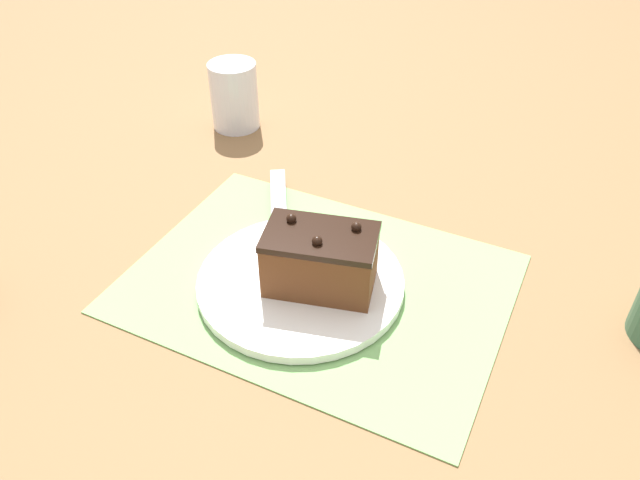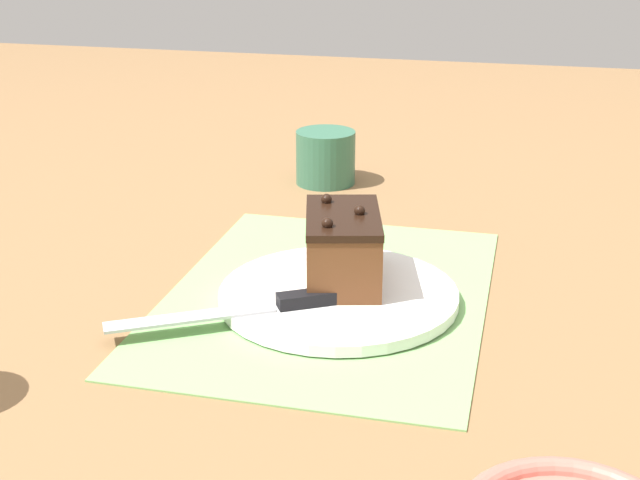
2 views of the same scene
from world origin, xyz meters
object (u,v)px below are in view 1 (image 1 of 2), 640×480
at_px(cake_plate, 301,282).
at_px(chocolate_cake, 320,259).
at_px(serving_knife, 280,236).
at_px(drinking_glass, 234,96).

relative_size(cake_plate, chocolate_cake, 1.75).
height_order(serving_knife, drinking_glass, drinking_glass).
distance_m(cake_plate, chocolate_cake, 0.05).
bearing_deg(serving_knife, drinking_glass, 101.16).
bearing_deg(cake_plate, serving_knife, 136.85).
distance_m(chocolate_cake, drinking_glass, 0.45).
distance_m(chocolate_cake, serving_knife, 0.11).
xyz_separation_m(chocolate_cake, serving_knife, (-0.09, 0.05, -0.03)).
relative_size(serving_knife, drinking_glass, 1.97).
height_order(cake_plate, serving_knife, serving_knife).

